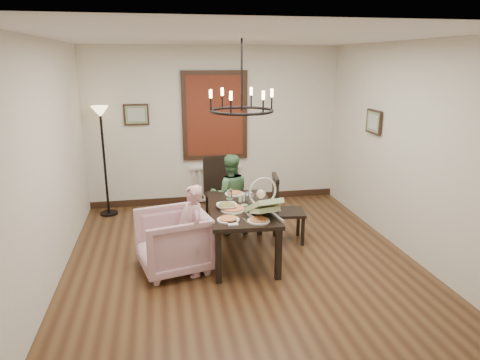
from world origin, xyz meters
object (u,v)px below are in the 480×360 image
object	(u,v)px
armchair	(173,241)
floor_lamp	(105,163)
seated_man	(230,201)
elderly_woman	(194,238)
drinking_glass	(251,199)
chair_far	(222,191)
dining_table	(242,213)
chair_right	(289,208)
baby_bouncer	(263,204)

from	to	relation	value
armchair	floor_lamp	size ratio (longest dim) A/B	0.46
seated_man	elderly_woman	bearing A→B (deg)	64.54
elderly_woman	drinking_glass	world-z (taller)	elderly_woman
chair_far	elderly_woman	world-z (taller)	chair_far
chair_far	elderly_woman	bearing A→B (deg)	-117.70
dining_table	elderly_woman	xyz separation A→B (m)	(-0.67, -0.38, -0.14)
chair_right	elderly_woman	distance (m)	1.61
floor_lamp	elderly_woman	bearing A→B (deg)	-62.15
chair_far	baby_bouncer	xyz separation A→B (m)	(0.27, -1.62, 0.32)
elderly_woman	drinking_glass	bearing A→B (deg)	110.13
baby_bouncer	chair_far	bearing A→B (deg)	89.27
chair_right	drinking_glass	xyz separation A→B (m)	(-0.63, -0.29, 0.28)
armchair	drinking_glass	world-z (taller)	drinking_glass
drinking_glass	armchair	bearing A→B (deg)	-164.69
elderly_woman	baby_bouncer	distance (m)	0.94
dining_table	drinking_glass	distance (m)	0.22
elderly_woman	chair_far	bearing A→B (deg)	150.52
elderly_woman	seated_man	xyz separation A→B (m)	(0.65, 1.22, 0.04)
seated_man	baby_bouncer	bearing A→B (deg)	101.87
elderly_woman	floor_lamp	world-z (taller)	floor_lamp
armchair	baby_bouncer	world-z (taller)	baby_bouncer
dining_table	seated_man	bearing A→B (deg)	95.00
chair_far	dining_table	bearing A→B (deg)	-93.31
dining_table	floor_lamp	distance (m)	2.80
chair_far	chair_right	size ratio (longest dim) A/B	1.10
baby_bouncer	chair_right	bearing A→B (deg)	43.56
chair_right	floor_lamp	xyz separation A→B (m)	(-2.69, 1.65, 0.40)
dining_table	elderly_woman	distance (m)	0.78
armchair	baby_bouncer	distance (m)	1.22
drinking_glass	dining_table	bearing A→B (deg)	-151.21
armchair	baby_bouncer	size ratio (longest dim) A/B	1.61
chair_far	armchair	bearing A→B (deg)	-127.88
elderly_woman	floor_lamp	bearing A→B (deg)	-161.36
baby_bouncer	floor_lamp	distance (m)	3.23
chair_far	elderly_woman	distance (m)	1.68
chair_right	drinking_glass	distance (m)	0.74
chair_right	armchair	distance (m)	1.78
chair_right	chair_far	bearing A→B (deg)	53.64
elderly_woman	drinking_glass	xyz separation A→B (m)	(0.80, 0.45, 0.30)
drinking_glass	floor_lamp	size ratio (longest dim) A/B	0.09
dining_table	floor_lamp	xyz separation A→B (m)	(-1.93, 2.01, 0.29)
elderly_woman	baby_bouncer	xyz separation A→B (m)	(0.86, -0.05, 0.40)
elderly_woman	seated_man	world-z (taller)	seated_man
chair_far	drinking_glass	xyz separation A→B (m)	(0.22, -1.12, 0.23)
dining_table	seated_man	distance (m)	0.85
armchair	drinking_glass	size ratio (longest dim) A/B	5.43
chair_far	baby_bouncer	bearing A→B (deg)	-87.79
elderly_woman	baby_bouncer	bearing A→B (deg)	77.72
armchair	elderly_woman	world-z (taller)	elderly_woman
seated_man	chair_right	bearing A→B (deg)	151.29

